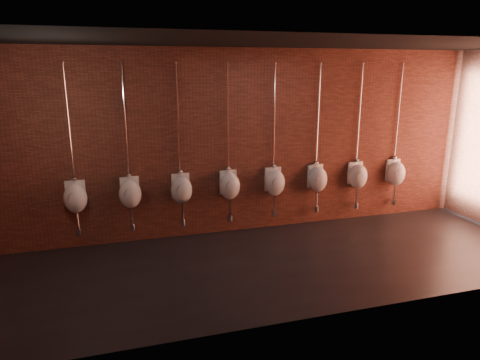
% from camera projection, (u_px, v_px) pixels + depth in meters
% --- Properties ---
extents(ground, '(8.50, 8.50, 0.00)m').
position_uv_depth(ground, '(283.00, 262.00, 6.51)').
color(ground, black).
rests_on(ground, ground).
extents(room_shell, '(8.54, 3.04, 3.22)m').
position_uv_depth(room_shell, '(287.00, 131.00, 6.00)').
color(room_shell, black).
rests_on(room_shell, ground).
extents(urinal_0, '(0.38, 0.34, 2.71)m').
position_uv_depth(urinal_0, '(75.00, 197.00, 6.75)').
color(urinal_0, white).
rests_on(urinal_0, ground).
extents(urinal_1, '(0.38, 0.34, 2.71)m').
position_uv_depth(urinal_1, '(130.00, 193.00, 6.97)').
color(urinal_1, white).
rests_on(urinal_1, ground).
extents(urinal_2, '(0.38, 0.34, 2.71)m').
position_uv_depth(urinal_2, '(181.00, 189.00, 7.20)').
color(urinal_2, white).
rests_on(urinal_2, ground).
extents(urinal_3, '(0.38, 0.34, 2.71)m').
position_uv_depth(urinal_3, '(230.00, 185.00, 7.43)').
color(urinal_3, white).
rests_on(urinal_3, ground).
extents(urinal_4, '(0.38, 0.34, 2.71)m').
position_uv_depth(urinal_4, '(275.00, 182.00, 7.66)').
color(urinal_4, white).
rests_on(urinal_4, ground).
extents(urinal_5, '(0.38, 0.34, 2.71)m').
position_uv_depth(urinal_5, '(318.00, 178.00, 7.89)').
color(urinal_5, white).
rests_on(urinal_5, ground).
extents(urinal_6, '(0.38, 0.34, 2.71)m').
position_uv_depth(urinal_6, '(358.00, 175.00, 8.12)').
color(urinal_6, white).
rests_on(urinal_6, ground).
extents(urinal_7, '(0.38, 0.34, 2.71)m').
position_uv_depth(urinal_7, '(396.00, 172.00, 8.34)').
color(urinal_7, white).
rests_on(urinal_7, ground).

